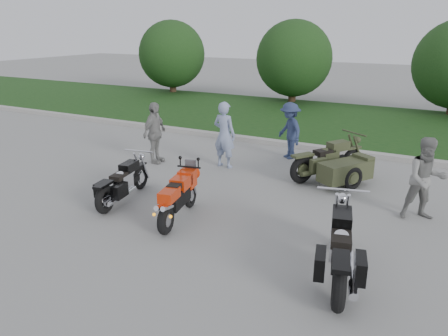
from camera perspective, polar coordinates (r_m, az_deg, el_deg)
The scene contains 13 objects.
ground at distance 8.85m, azimuth -2.04°, elevation -6.71°, with size 80.00×80.00×0.00m, color gray.
curb at distance 14.04m, azimuth 10.22°, elevation 2.84°, with size 60.00×0.30×0.15m, color #A4A19A.
grass_strip at distance 17.94m, azimuth 14.35°, elevation 5.88°, with size 60.00×8.00×0.14m, color #2A501B.
tree_far_left at distance 24.84m, azimuth -6.84°, elevation 14.55°, with size 3.60×3.60×4.00m.
tree_mid_left at distance 21.67m, azimuth 9.11°, elevation 13.94°, with size 3.60×3.60×4.00m.
sportbike_red at distance 8.64m, azimuth -6.06°, elevation -3.68°, with size 0.58×1.85×0.89m.
cruiser_left at distance 9.80m, azimuth -13.20°, elevation -2.07°, with size 0.55×2.08×0.80m.
cruiser_right at distance 6.92m, azimuth 14.97°, elevation -10.42°, with size 0.80×2.42×0.94m.
cruiser_sidecar at distance 11.01m, azimuth 14.52°, elevation 0.18°, with size 1.86×2.20×0.91m.
person_stripe at distance 11.80m, azimuth 0.05°, elevation 4.37°, with size 0.66×0.43×1.80m, color #8795B8.
person_grey at distance 9.44m, azimuth 24.87°, elevation -1.34°, with size 0.82×0.64×1.68m, color gray.
person_denim at distance 12.76m, azimuth 8.57°, elevation 4.84°, with size 1.06×0.61×1.64m, color navy.
person_back at distance 12.33m, azimuth -9.04°, elevation 4.54°, with size 1.01×0.42×1.72m, color gray.
Camera 1 is at (4.02, -6.95, 3.72)m, focal length 35.00 mm.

